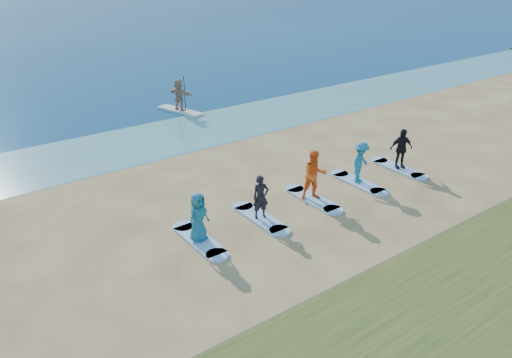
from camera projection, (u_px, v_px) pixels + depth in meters
ground at (295, 229)px, 16.46m from camera, size 600.00×600.00×0.00m
shallow_water at (155, 140)px, 24.15m from camera, size 600.00×600.00×0.00m
paddleboard at (180, 111)px, 28.31m from camera, size 1.54×3.07×0.12m
paddleboarder at (179, 95)px, 27.92m from camera, size 1.04×1.71×1.76m
surfboard_0 at (200, 240)px, 15.71m from camera, size 0.70×2.20×0.09m
student_0 at (198, 217)px, 15.36m from camera, size 0.91×0.74×1.60m
surfboard_1 at (261, 218)px, 17.00m from camera, size 0.70×2.20×0.09m
student_1 at (261, 197)px, 16.67m from camera, size 0.64×0.51×1.53m
surfboard_2 at (313, 199)px, 18.30m from camera, size 0.70×2.20×0.09m
student_2 at (314, 175)px, 17.89m from camera, size 1.10×0.99×1.86m
surfboard_3 at (359, 183)px, 19.59m from camera, size 0.70×2.20×0.09m
student_3 at (361, 162)px, 19.23m from camera, size 1.21×0.93×1.65m
surfboard_4 at (398, 168)px, 20.88m from camera, size 0.70×2.20×0.09m
student_4 at (401, 149)px, 20.51m from camera, size 1.07×0.77×1.69m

